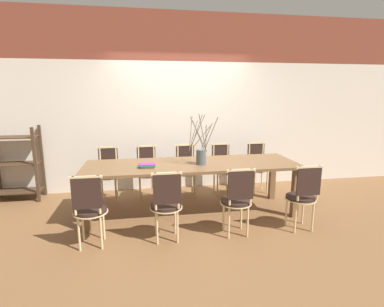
{
  "coord_description": "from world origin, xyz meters",
  "views": [
    {
      "loc": [
        -0.72,
        -4.22,
        1.79
      ],
      "look_at": [
        0.0,
        0.0,
        0.92
      ],
      "focal_mm": 28.0,
      "sensor_mm": 36.0,
      "label": 1
    }
  ],
  "objects_px": {
    "chair_near_center": "(237,199)",
    "chair_far_center": "(186,168)",
    "shelving_rack": "(16,164)",
    "book_stack": "(148,165)",
    "vase_centerpiece": "(201,155)",
    "dining_table": "(192,169)"
  },
  "relations": [
    {
      "from": "dining_table",
      "to": "vase_centerpiece",
      "type": "xyz_separation_m",
      "value": [
        0.12,
        -0.07,
        0.21
      ]
    },
    {
      "from": "chair_near_center",
      "to": "chair_far_center",
      "type": "bearing_deg",
      "value": 103.88
    },
    {
      "from": "chair_near_center",
      "to": "dining_table",
      "type": "bearing_deg",
      "value": 118.13
    },
    {
      "from": "chair_far_center",
      "to": "book_stack",
      "type": "xyz_separation_m",
      "value": [
        -0.68,
        -0.92,
        0.3
      ]
    },
    {
      "from": "vase_centerpiece",
      "to": "shelving_rack",
      "type": "distance_m",
      "value": 3.15
    },
    {
      "from": "chair_far_center",
      "to": "vase_centerpiece",
      "type": "xyz_separation_m",
      "value": [
        0.09,
        -0.88,
        0.41
      ]
    },
    {
      "from": "book_stack",
      "to": "dining_table",
      "type": "bearing_deg",
      "value": 9.31
    },
    {
      "from": "vase_centerpiece",
      "to": "book_stack",
      "type": "xyz_separation_m",
      "value": [
        -0.77,
        -0.04,
        -0.11
      ]
    },
    {
      "from": "vase_centerpiece",
      "to": "chair_far_center",
      "type": "bearing_deg",
      "value": 95.58
    },
    {
      "from": "chair_near_center",
      "to": "shelving_rack",
      "type": "bearing_deg",
      "value": 149.9
    },
    {
      "from": "dining_table",
      "to": "shelving_rack",
      "type": "distance_m",
      "value": 3.0
    },
    {
      "from": "dining_table",
      "to": "chair_near_center",
      "type": "xyz_separation_m",
      "value": [
        0.43,
        -0.81,
        -0.2
      ]
    },
    {
      "from": "chair_near_center",
      "to": "shelving_rack",
      "type": "distance_m",
      "value": 3.75
    },
    {
      "from": "dining_table",
      "to": "chair_near_center",
      "type": "distance_m",
      "value": 0.94
    },
    {
      "from": "dining_table",
      "to": "vase_centerpiece",
      "type": "height_order",
      "value": "vase_centerpiece"
    },
    {
      "from": "book_stack",
      "to": "shelving_rack",
      "type": "relative_size",
      "value": 0.2
    },
    {
      "from": "dining_table",
      "to": "book_stack",
      "type": "distance_m",
      "value": 0.67
    },
    {
      "from": "chair_far_center",
      "to": "shelving_rack",
      "type": "height_order",
      "value": "shelving_rack"
    },
    {
      "from": "chair_near_center",
      "to": "chair_far_center",
      "type": "xyz_separation_m",
      "value": [
        -0.4,
        1.62,
        0.0
      ]
    },
    {
      "from": "chair_far_center",
      "to": "book_stack",
      "type": "distance_m",
      "value": 1.18
    },
    {
      "from": "dining_table",
      "to": "shelving_rack",
      "type": "xyz_separation_m",
      "value": [
        -2.81,
        1.07,
        -0.07
      ]
    },
    {
      "from": "dining_table",
      "to": "chair_far_center",
      "type": "relative_size",
      "value": 3.47
    }
  ]
}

